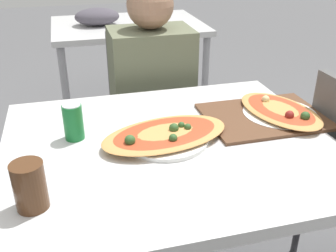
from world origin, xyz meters
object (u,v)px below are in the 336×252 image
at_px(chair_far_seated, 148,108).
at_px(person_seated, 152,82).
at_px(drink_glass, 30,186).
at_px(dining_table, 170,162).
at_px(pizza_second, 280,111).
at_px(pizza_main, 165,135).
at_px(soda_can, 73,122).

height_order(chair_far_seated, person_seated, person_seated).
bearing_deg(drink_glass, dining_table, 28.67).
bearing_deg(chair_far_seated, person_seated, 90.00).
bearing_deg(pizza_second, pizza_main, -171.27).
relative_size(person_seated, pizza_second, 2.84).
height_order(chair_far_seated, drink_glass, chair_far_seated).
xyz_separation_m(person_seated, pizza_main, (-0.10, -0.66, 0.06)).
xyz_separation_m(person_seated, drink_glass, (-0.52, -0.91, 0.11)).
bearing_deg(soda_can, person_seated, 54.96).
height_order(person_seated, pizza_second, person_seated).
height_order(person_seated, drink_glass, person_seated).
distance_m(chair_far_seated, drink_glass, 1.19).
bearing_deg(pizza_second, drink_glass, -159.81).
distance_m(dining_table, pizza_second, 0.48).
bearing_deg(dining_table, pizza_second, 11.32).
xyz_separation_m(pizza_main, pizza_second, (0.47, 0.07, -0.00)).
bearing_deg(chair_far_seated, dining_table, 83.37).
bearing_deg(chair_far_seated, pizza_second, 117.40).
height_order(pizza_main, pizza_second, pizza_main).
bearing_deg(chair_far_seated, drink_glass, 63.19).
relative_size(chair_far_seated, person_seated, 0.77).
relative_size(dining_table, person_seated, 0.93).
distance_m(dining_table, soda_can, 0.35).
xyz_separation_m(pizza_main, soda_can, (-0.29, 0.09, 0.04)).
relative_size(chair_far_seated, drink_glass, 7.00).
bearing_deg(drink_glass, person_seated, 60.33).
distance_m(soda_can, drink_glass, 0.37).
bearing_deg(soda_can, drink_glass, -109.52).
bearing_deg(dining_table, pizza_main, 117.94).
height_order(dining_table, chair_far_seated, chair_far_seated).
bearing_deg(soda_can, pizza_main, -17.52).
distance_m(person_seated, pizza_main, 0.67).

